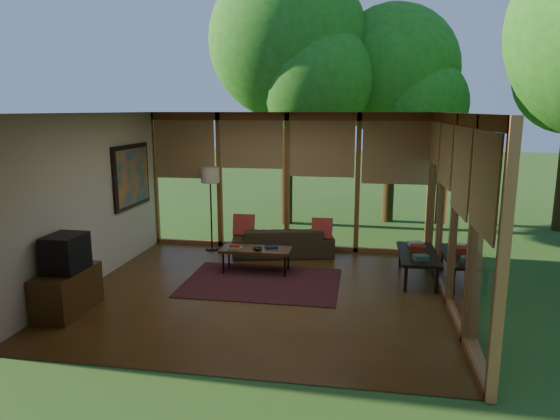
% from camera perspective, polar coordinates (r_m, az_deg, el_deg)
% --- Properties ---
extents(floor, '(5.50, 5.50, 0.00)m').
position_cam_1_polar(floor, '(7.76, -2.09, -9.34)').
color(floor, brown).
rests_on(floor, ground).
extents(ceiling, '(5.50, 5.50, 0.00)m').
position_cam_1_polar(ceiling, '(7.25, -2.25, 11.03)').
color(ceiling, silver).
rests_on(ceiling, ground).
extents(wall_left, '(0.04, 5.00, 2.70)m').
position_cam_1_polar(wall_left, '(8.38, -20.90, 1.06)').
color(wall_left, beige).
rests_on(wall_left, ground).
extents(wall_front, '(5.50, 0.04, 2.70)m').
position_cam_1_polar(wall_front, '(5.03, -7.97, -4.82)').
color(wall_front, beige).
rests_on(wall_front, ground).
extents(window_wall_back, '(5.50, 0.12, 2.70)m').
position_cam_1_polar(window_wall_back, '(9.81, 0.80, 3.23)').
color(window_wall_back, '#94582E').
rests_on(window_wall_back, ground).
extents(window_wall_right, '(0.12, 5.00, 2.70)m').
position_cam_1_polar(window_wall_right, '(7.35, 19.33, -0.20)').
color(window_wall_right, '#94582E').
rests_on(window_wall_right, ground).
extents(tree_nw, '(3.65, 3.65, 6.14)m').
position_cam_1_polar(tree_nw, '(12.20, 0.86, 18.71)').
color(tree_nw, '#362913').
rests_on(tree_nw, ground).
extents(tree_ne, '(3.10, 3.10, 5.21)m').
position_cam_1_polar(tree_ne, '(12.65, 12.82, 15.18)').
color(tree_ne, '#362913').
rests_on(tree_ne, ground).
extents(rug, '(2.48, 1.75, 0.01)m').
position_cam_1_polar(rug, '(8.15, -2.07, -8.26)').
color(rug, maroon).
rests_on(rug, floor).
extents(sofa, '(2.02, 1.13, 0.56)m').
position_cam_1_polar(sofa, '(9.55, 0.33, -3.58)').
color(sofa, '#382F1C').
rests_on(sofa, floor).
extents(pillow_left, '(0.40, 0.21, 0.42)m').
position_cam_1_polar(pillow_left, '(9.57, -4.16, -1.72)').
color(pillow_left, maroon).
rests_on(pillow_left, sofa).
extents(pillow_right, '(0.38, 0.20, 0.40)m').
position_cam_1_polar(pillow_right, '(9.34, 4.83, -2.11)').
color(pillow_right, maroon).
rests_on(pillow_right, sofa).
extents(ct_book_lower, '(0.23, 0.18, 0.03)m').
position_cam_1_polar(ct_book_lower, '(8.55, -5.14, -4.28)').
color(ct_book_lower, '#ABA19B').
rests_on(ct_book_lower, coffee_table).
extents(ct_book_upper, '(0.18, 0.14, 0.03)m').
position_cam_1_polar(ct_book_upper, '(8.54, -5.14, -4.10)').
color(ct_book_upper, maroon).
rests_on(ct_book_upper, coffee_table).
extents(ct_book_side, '(0.25, 0.22, 0.03)m').
position_cam_1_polar(ct_book_side, '(8.55, -1.01, -4.25)').
color(ct_book_side, black).
rests_on(ct_book_side, coffee_table).
extents(ct_bowl, '(0.16, 0.16, 0.07)m').
position_cam_1_polar(ct_bowl, '(8.41, -2.58, -4.38)').
color(ct_bowl, black).
rests_on(ct_bowl, coffee_table).
extents(media_cabinet, '(0.50, 1.00, 0.60)m').
position_cam_1_polar(media_cabinet, '(7.51, -23.11, -8.56)').
color(media_cabinet, '#4B3014').
rests_on(media_cabinet, floor).
extents(television, '(0.45, 0.55, 0.50)m').
position_cam_1_polar(television, '(7.34, -23.31, -4.53)').
color(television, black).
rests_on(television, media_cabinet).
extents(console_book_a, '(0.26, 0.22, 0.08)m').
position_cam_1_polar(console_book_a, '(8.06, 15.79, -5.25)').
color(console_book_a, '#325848').
rests_on(console_book_a, side_console).
extents(console_book_b, '(0.27, 0.22, 0.11)m').
position_cam_1_polar(console_book_b, '(8.49, 15.48, -4.29)').
color(console_book_b, maroon).
rests_on(console_book_b, side_console).
extents(console_book_c, '(0.26, 0.22, 0.06)m').
position_cam_1_polar(console_book_c, '(8.88, 15.22, -3.75)').
color(console_book_c, '#ABA19B').
rests_on(console_book_c, side_console).
extents(floor_lamp, '(0.36, 0.36, 1.65)m').
position_cam_1_polar(floor_lamp, '(9.81, -7.98, 3.44)').
color(floor_lamp, black).
rests_on(floor_lamp, floor).
extents(coffee_table, '(1.20, 0.50, 0.43)m').
position_cam_1_polar(coffee_table, '(8.53, -2.77, -4.63)').
color(coffee_table, '#4B3014').
rests_on(coffee_table, floor).
extents(side_console, '(0.60, 1.40, 0.46)m').
position_cam_1_polar(side_console, '(8.47, 15.48, -5.04)').
color(side_console, black).
rests_on(side_console, floor).
extents(wall_painting, '(0.06, 1.35, 1.15)m').
position_cam_1_polar(wall_painting, '(9.55, -16.58, 3.74)').
color(wall_painting, black).
rests_on(wall_painting, wall_left).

